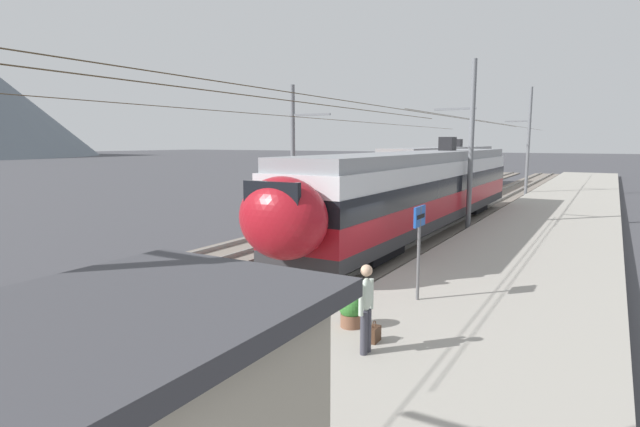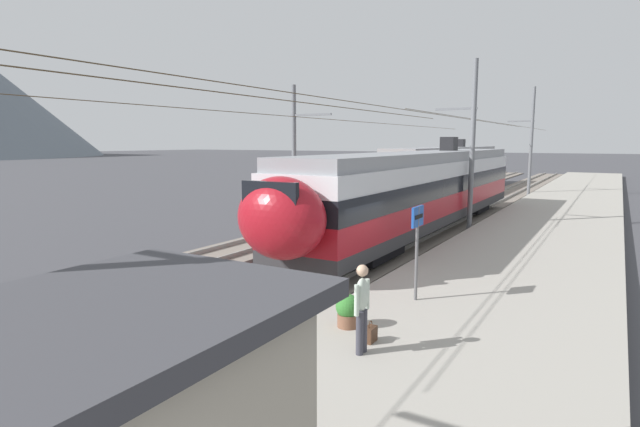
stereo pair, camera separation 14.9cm
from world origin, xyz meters
TOP-DOWN VIEW (x-y plane):
  - ground_plane at (0.00, 0.00)m, footprint 400.00×400.00m
  - platform_slab at (0.00, -4.25)m, footprint 120.00×6.12m
  - track_near at (0.00, 0.76)m, footprint 120.00×3.00m
  - track_far at (0.00, 5.70)m, footprint 120.00×3.00m
  - train_near_platform at (9.00, 0.76)m, footprint 23.92×2.88m
  - train_far_track at (29.14, 5.70)m, footprint 25.37×2.93m
  - catenary_mast_mid at (11.06, -0.80)m, footprint 44.97×1.97m
  - catenary_mast_east at (29.18, -0.80)m, footprint 44.97×1.97m
  - catenary_mast_far_side at (9.01, 7.60)m, footprint 44.97×2.37m
  - platform_sign at (-1.45, -2.77)m, footprint 0.70×0.08m
  - passenger_walking at (-5.02, -3.02)m, footprint 0.53×0.22m
  - handbag_beside_passenger at (-4.46, -2.93)m, footprint 0.32×0.18m
  - potted_plant_platform_edge at (-3.95, -2.18)m, footprint 0.53×0.53m

SIDE VIEW (x-z plane):
  - ground_plane at x=0.00m, z-range 0.00..0.00m
  - track_near at x=0.00m, z-range -0.07..0.21m
  - track_far at x=0.00m, z-range -0.07..0.21m
  - platform_slab at x=0.00m, z-range 0.00..0.39m
  - handbag_beside_passenger at x=-4.46m, z-range 0.33..0.76m
  - potted_plant_platform_edge at x=-3.95m, z-range 0.41..1.12m
  - passenger_walking at x=-5.02m, z-range 0.49..2.18m
  - platform_sign at x=-1.45m, z-range 0.94..3.29m
  - train_near_platform at x=9.00m, z-range 0.09..4.36m
  - train_far_track at x=29.14m, z-range 0.09..4.36m
  - catenary_mast_far_side at x=9.01m, z-range 0.21..7.41m
  - catenary_mast_mid at x=11.06m, z-range 0.15..8.24m
  - catenary_mast_east at x=29.18m, z-range 0.13..8.61m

